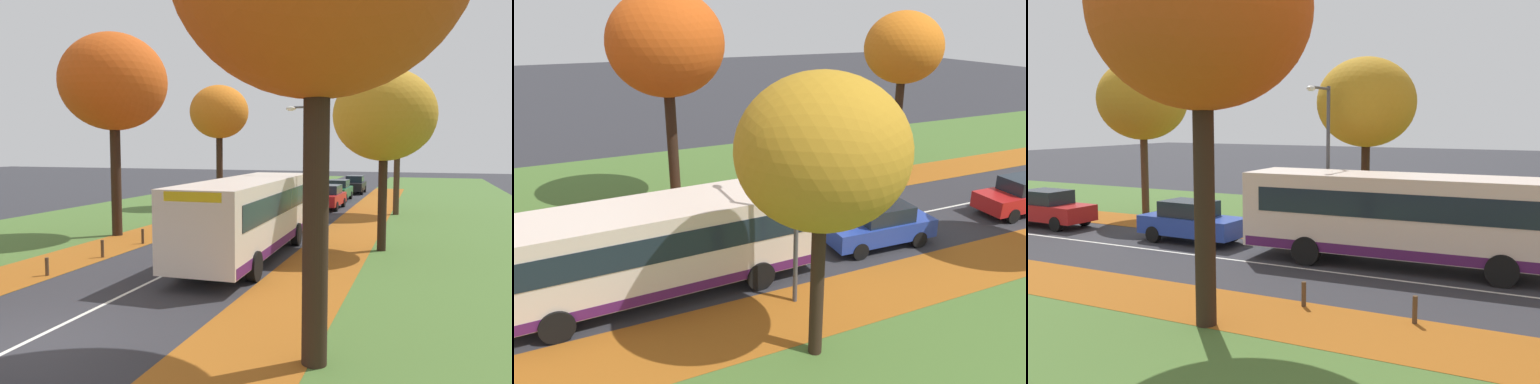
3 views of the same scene
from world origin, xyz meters
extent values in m
cube|color=#476B2D|center=(-9.20, 20.00, 0.00)|extent=(12.00, 90.00, 0.01)
cube|color=#9E5619|center=(-4.60, 14.00, 0.01)|extent=(2.80, 60.00, 0.00)
cube|color=#9E5619|center=(4.60, 14.00, 0.01)|extent=(2.80, 60.00, 0.00)
cube|color=silver|center=(0.00, 20.00, 0.00)|extent=(0.12, 80.00, 0.01)
cylinder|color=black|center=(-5.81, 11.93, 2.67)|extent=(0.48, 0.48, 5.34)
ellipsoid|color=#C64C14|center=(-5.81, 11.93, 7.20)|extent=(4.96, 4.96, 4.46)
cylinder|color=black|center=(-5.90, 24.60, 2.56)|extent=(0.46, 0.46, 5.13)
ellipsoid|color=orange|center=(-5.90, 24.60, 6.68)|extent=(4.15, 4.15, 3.73)
cylinder|color=black|center=(6.39, 12.36, 1.97)|extent=(0.35, 0.35, 3.94)
ellipsoid|color=#B27F1E|center=(6.39, 12.36, 5.46)|extent=(4.05, 4.05, 3.64)
cylinder|color=#4C3823|center=(-3.52, 7.61, 0.34)|extent=(0.12, 0.12, 0.68)
cylinder|color=#4C3823|center=(-3.53, 10.48, 0.33)|extent=(0.12, 0.12, 0.65)
cylinder|color=#47474C|center=(4.00, 13.02, 3.00)|extent=(0.14, 0.14, 6.00)
cylinder|color=#47474C|center=(3.20, 13.02, 5.90)|extent=(1.60, 0.10, 0.10)
ellipsoid|color=silver|center=(2.40, 13.02, 5.85)|extent=(0.44, 0.28, 0.20)
cube|color=beige|center=(1.75, 9.46, 1.73)|extent=(2.83, 10.47, 2.50)
cube|color=#19232D|center=(1.75, 9.46, 2.13)|extent=(2.83, 9.23, 0.80)
cube|color=#4C1951|center=(1.75, 9.46, 0.66)|extent=(2.84, 10.27, 0.32)
cylinder|color=black|center=(3.04, 6.28, 0.48)|extent=(0.33, 0.97, 0.96)
cylinder|color=black|center=(0.66, 6.20, 0.48)|extent=(0.33, 0.97, 0.96)
cylinder|color=black|center=(2.85, 12.36, 0.48)|extent=(0.33, 0.97, 0.96)
cylinder|color=black|center=(0.47, 12.28, 0.48)|extent=(0.33, 0.97, 0.96)
cube|color=#233D9E|center=(1.80, 17.79, 0.67)|extent=(1.86, 4.26, 0.70)
cube|color=#19232D|center=(1.81, 17.94, 1.32)|extent=(1.52, 2.07, 0.60)
cylinder|color=black|center=(2.53, 16.45, 0.32)|extent=(0.25, 0.65, 0.64)
cylinder|color=black|center=(0.97, 16.52, 0.32)|extent=(0.25, 0.65, 0.64)
cylinder|color=black|center=(2.63, 19.06, 0.32)|extent=(0.25, 0.65, 0.64)
cylinder|color=black|center=(1.07, 19.12, 0.32)|extent=(0.25, 0.65, 0.64)
cube|color=#B21919|center=(1.77, 25.55, 0.67)|extent=(1.81, 4.24, 0.70)
cube|color=#19232D|center=(1.77, 25.70, 1.32)|extent=(1.50, 2.05, 0.60)
cylinder|color=black|center=(2.51, 24.23, 0.32)|extent=(0.24, 0.65, 0.64)
cylinder|color=black|center=(0.95, 24.27, 0.32)|extent=(0.24, 0.65, 0.64)
cylinder|color=black|center=(1.02, 26.88, 0.32)|extent=(0.24, 0.65, 0.64)
camera|label=1|loc=(8.01, -8.13, 4.15)|focal=35.00mm
camera|label=2|loc=(15.81, 6.65, 8.44)|focal=35.00mm
camera|label=3|loc=(-17.00, 4.17, 4.80)|focal=42.00mm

